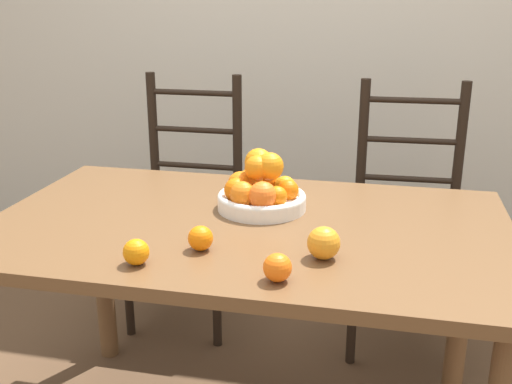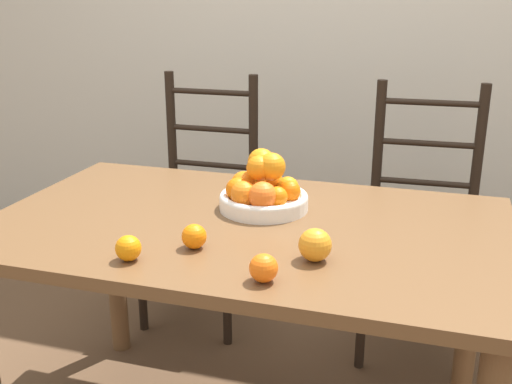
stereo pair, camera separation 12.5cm
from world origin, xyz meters
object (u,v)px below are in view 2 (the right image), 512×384
orange_loose_0 (194,236)px  orange_loose_1 (315,245)px  chair_right (421,231)px  fruit_bowl (262,190)px  orange_loose_2 (128,248)px  orange_loose_3 (264,268)px  chair_left (202,208)px

orange_loose_0 → orange_loose_1: (0.31, 0.02, 0.01)m
orange_loose_0 → chair_right: (0.54, 0.95, -0.29)m
fruit_bowl → orange_loose_1: 0.39m
orange_loose_0 → chair_right: size_ratio=0.06×
orange_loose_1 → orange_loose_2: orange_loose_1 is taller
fruit_bowl → orange_loose_3: 0.48m
fruit_bowl → chair_right: 0.83m
orange_loose_1 → orange_loose_2: (-0.43, -0.13, -0.01)m
orange_loose_1 → chair_right: bearing=75.9°
chair_right → orange_loose_3: bearing=-108.6°
orange_loose_3 → chair_left: bearing=118.6°
fruit_bowl → chair_right: (0.46, 0.62, -0.32)m
orange_loose_0 → orange_loose_3: size_ratio=0.97×
orange_loose_0 → chair_right: 1.13m
orange_loose_0 → chair_left: size_ratio=0.06×
chair_left → orange_loose_0: bearing=-68.7°
orange_loose_2 → chair_left: 1.13m
fruit_bowl → chair_left: 0.83m
orange_loose_1 → chair_left: 1.19m
orange_loose_0 → chair_right: bearing=60.4°
fruit_bowl → chair_left: chair_left is taller
fruit_bowl → chair_right: chair_right is taller
orange_loose_0 → chair_left: bearing=111.2°
orange_loose_3 → fruit_bowl: bearing=106.6°
orange_loose_2 → chair_right: (0.67, 1.06, -0.29)m
fruit_bowl → orange_loose_3: bearing=-73.4°
chair_left → orange_loose_2: bearing=-77.0°
orange_loose_0 → orange_loose_2: bearing=-137.4°
orange_loose_0 → orange_loose_2: same height
orange_loose_1 → chair_right: 1.01m
orange_loose_1 → orange_loose_3: size_ratio=1.24×
orange_loose_3 → orange_loose_2: bearing=177.8°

